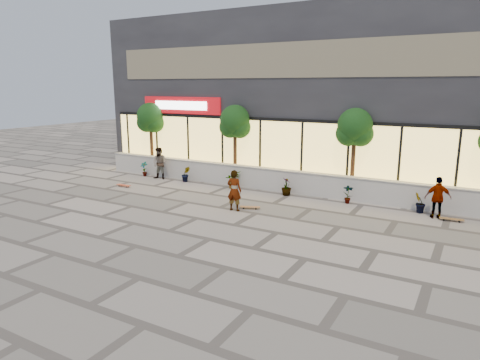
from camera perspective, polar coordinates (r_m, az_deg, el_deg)
The scene contains 18 objects.
ground at distance 13.96m, azimuth -4.13°, elevation -7.88°, with size 80.00×80.00×0.00m, color #A69A90.
planter_wall at distance 19.78m, azimuth 7.12°, elevation -0.24°, with size 22.00×0.42×1.04m.
retail_building at distance 24.48m, azimuth 12.37°, elevation 10.80°, with size 24.00×9.17×8.50m.
shrub_a at distance 23.86m, azimuth -12.64°, elevation 1.45°, with size 0.43×0.29×0.81m, color #163812.
shrub_b at distance 22.10m, azimuth -7.23°, elevation 0.79°, with size 0.45×0.36×0.81m, color #163812.
shrub_c at distance 20.58m, azimuth -0.96°, elevation 0.02°, with size 0.73×0.63×0.81m, color #163812.
shrub_d at distance 19.35m, azimuth 6.21°, elevation -0.86°, with size 0.45×0.45×0.81m, color #163812.
shrub_e at distance 18.46m, azimuth 14.21°, elevation -1.83°, with size 0.43×0.29×0.81m, color #163812.
shrub_f at distance 17.97m, azimuth 22.84°, elevation -2.83°, with size 0.45×0.36×0.81m, color #163812.
tree_west at distance 24.77m, azimuth -11.85°, elevation 7.92°, with size 1.60×1.50×3.92m.
tree_midwest at distance 21.56m, azimuth -0.67°, elevation 7.53°, with size 1.60×1.50×3.92m.
tree_mideast at distance 19.27m, azimuth 15.05°, elevation 6.52°, with size 1.60×1.50×3.92m.
skater_center at distance 16.79m, azimuth -0.77°, elevation -1.40°, with size 0.60×0.39×1.64m, color white.
skater_left at distance 22.87m, azimuth -10.65°, elevation 2.18°, with size 0.82×0.64×1.68m, color #8E8A5B.
skater_right_near at distance 17.43m, azimuth 24.89°, elevation -2.16°, with size 0.93×0.39×1.58m, color silver.
skateboard_center at distance 17.20m, azimuth 1.33°, elevation -3.61°, with size 0.83×0.50×0.10m.
skateboard_left at distance 21.68m, azimuth -15.25°, elevation -0.66°, with size 0.80×0.22×0.10m.
skateboard_right_near at distance 17.47m, azimuth 26.37°, elevation -4.68°, with size 0.85×0.28×0.10m.
Camera 1 is at (7.29, -10.87, 4.85)m, focal length 32.00 mm.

